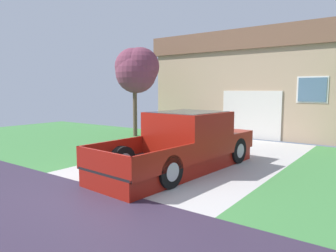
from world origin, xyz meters
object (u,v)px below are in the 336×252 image
Objects in this scene: front_yard_tree at (137,69)px; handbag at (147,155)px; pickup_truck at (187,143)px; person_with_hat at (158,131)px; house_with_garage at (270,84)px; wheeled_trash_bin at (181,125)px.

handbag is at bearing -44.96° from front_yard_tree.
handbag is at bearing 175.77° from pickup_truck.
front_yard_tree is at bearing -173.94° from person_with_hat.
person_with_hat is at bearing -94.46° from house_with_garage.
front_yard_tree reaches higher than pickup_truck.
house_with_garage is 9.94× the size of wheeled_trash_bin.
house_with_garage is at bearing 84.48° from handbag.
wheeled_trash_bin is (-1.97, 4.32, -0.29)m from person_with_hat.
wheeled_trash_bin is at bearing 161.42° from person_with_hat.
pickup_truck is at bearing 25.57° from person_with_hat.
pickup_truck is 6.03m from wheeled_trash_bin.
handbag is 0.37× the size of wheeled_trash_bin.
wheeled_trash_bin is at bearing 129.76° from pickup_truck.
person_with_hat is 4.75m from wheeled_trash_bin.
handbag is at bearing -95.52° from house_with_garage.
handbag is 0.04× the size of house_with_garage.
wheeled_trash_bin is at bearing 110.72° from handbag.
front_yard_tree is at bearing -159.01° from wheeled_trash_bin.
house_with_garage reaches higher than person_with_hat.
front_yard_tree is (-4.78, -5.75, 0.70)m from house_with_garage.
house_with_garage is 5.98m from wheeled_trash_bin.
front_yard_tree reaches higher than person_with_hat.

